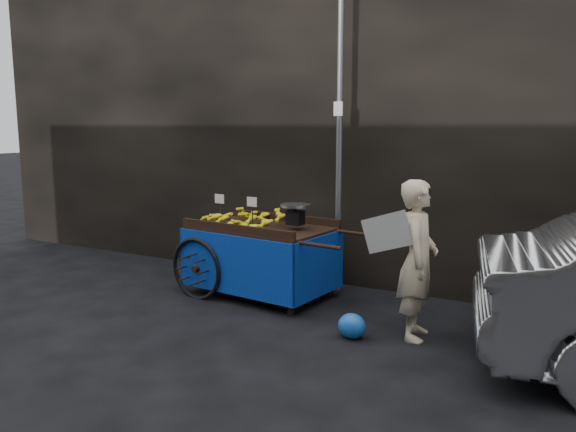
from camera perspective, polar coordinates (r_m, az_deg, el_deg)
The scene contains 6 objects.
ground at distance 6.66m, azimuth -1.96°, elevation -9.99°, with size 80.00×80.00×0.00m, color black.
building_wall at distance 8.50m, azimuth 9.44°, elevation 11.14°, with size 13.50×2.00×5.00m.
street_pole at distance 7.32m, azimuth 5.24°, elevation 7.71°, with size 0.12×0.10×4.00m.
banana_cart at distance 7.27m, azimuth -3.08°, elevation -1.73°, with size 2.53×1.38×1.32m.
vendor at distance 5.91m, azimuth 13.04°, elevation -4.35°, with size 0.83×0.66×1.65m.
plastic_bag at distance 5.96m, azimuth 6.50°, elevation -11.04°, with size 0.30×0.24×0.27m, color blue.
Camera 1 is at (3.22, -5.41, 2.17)m, focal length 35.00 mm.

